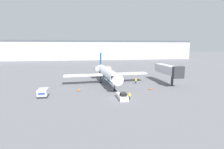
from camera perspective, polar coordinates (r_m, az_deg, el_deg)
The scene contains 10 objects.
ground_plane at distance 39.99m, azimuth 3.11°, elevation -7.98°, with size 600.00×600.00×0.00m, color slate.
terminal_building at distance 157.50m, azimuth -6.62°, elevation 7.96°, with size 180.00×16.80×16.80m.
airplane_main at distance 55.62m, azimuth -1.67°, elevation 0.71°, with size 26.92×25.92×9.62m.
pushback_tug at distance 39.88m, azimuth 3.35°, elevation -7.10°, with size 1.84×4.59×1.71m.
luggage_cart at distance 44.50m, azimuth -21.58°, elevation -5.59°, with size 2.18×3.41×1.88m.
worker_near_tug at distance 39.42m, azimuth 5.72°, elevation -6.96°, with size 0.40×0.24×1.67m.
worker_by_wing at distance 56.43m, azimuth 7.79°, elevation -1.98°, with size 0.40×0.25×1.76m.
traffic_cone_left at distance 47.46m, azimuth -10.84°, elevation -4.90°, with size 0.71×0.71×0.78m.
traffic_cone_right at distance 49.19m, azimuth 12.42°, elevation -4.53°, with size 0.73×0.73×0.65m.
jet_bridge at distance 57.86m, azimuth 17.84°, elevation 1.48°, with size 3.20×13.97×6.19m.
Camera 1 is at (-8.52, -37.23, 11.85)m, focal length 28.00 mm.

